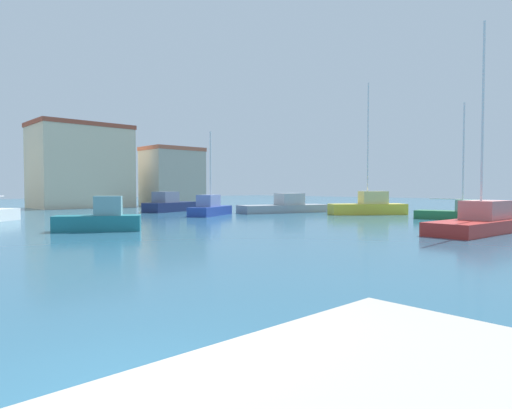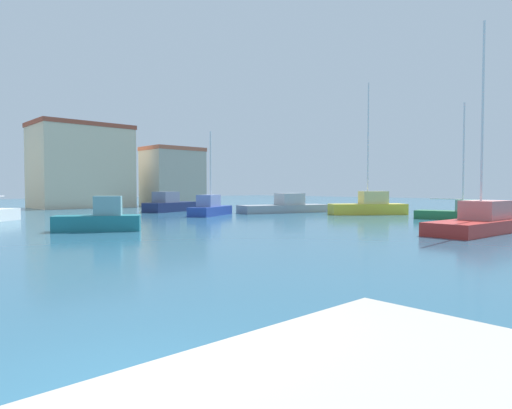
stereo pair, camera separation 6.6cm
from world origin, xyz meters
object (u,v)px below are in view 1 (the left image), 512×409
object	(u,v)px
sailboat_green_behind_lamppost	(465,212)
motorboat_teal_near_pier	(100,220)
sailboat_blue_distant_north	(210,208)
sailboat_yellow_distant_east	(369,206)
motorboat_navy_center_channel	(170,205)
sailboat_red_inner_mooring	(482,221)
motorboat_grey_outer_mooring	(285,206)

from	to	relation	value
sailboat_green_behind_lamppost	motorboat_teal_near_pier	bearing A→B (deg)	156.28
sailboat_blue_distant_north	sailboat_yellow_distant_east	distance (m)	14.05
sailboat_blue_distant_north	motorboat_navy_center_channel	world-z (taller)	sailboat_blue_distant_north
sailboat_red_inner_mooring	sailboat_green_behind_lamppost	bearing A→B (deg)	27.01
sailboat_blue_distant_north	sailboat_green_behind_lamppost	xyz separation A→B (m)	(10.47, -17.10, -0.10)
motorboat_grey_outer_mooring	sailboat_green_behind_lamppost	bearing A→B (deg)	-81.32
sailboat_blue_distant_north	sailboat_yellow_distant_east	xyz separation A→B (m)	(11.22, -8.45, 0.11)
sailboat_yellow_distant_east	sailboat_red_inner_mooring	bearing A→B (deg)	-125.53
sailboat_yellow_distant_east	sailboat_green_behind_lamppost	bearing A→B (deg)	-94.97
sailboat_green_behind_lamppost	sailboat_red_inner_mooring	bearing A→B (deg)	-152.99
sailboat_red_inner_mooring	sailboat_yellow_distant_east	world-z (taller)	sailboat_yellow_distant_east
motorboat_navy_center_channel	sailboat_red_inner_mooring	bearing A→B (deg)	-87.70
sailboat_blue_distant_north	sailboat_red_inner_mooring	distance (m)	21.54
motorboat_navy_center_channel	sailboat_blue_distant_north	bearing A→B (deg)	-95.76
motorboat_grey_outer_mooring	sailboat_green_behind_lamppost	distance (m)	16.08
sailboat_blue_distant_north	sailboat_yellow_distant_east	bearing A→B (deg)	-37.00
motorboat_grey_outer_mooring	sailboat_green_behind_lamppost	size ratio (longest dim) A/B	1.07
motorboat_grey_outer_mooring	sailboat_yellow_distant_east	world-z (taller)	sailboat_yellow_distant_east
motorboat_navy_center_channel	sailboat_green_behind_lamppost	xyz separation A→B (m)	(9.69, -24.78, -0.14)
sailboat_blue_distant_north	sailboat_green_behind_lamppost	bearing A→B (deg)	-58.53
sailboat_yellow_distant_east	sailboat_green_behind_lamppost	xyz separation A→B (m)	(-0.75, -8.65, -0.21)
motorboat_navy_center_channel	sailboat_yellow_distant_east	bearing A→B (deg)	-57.08
sailboat_blue_distant_north	motorboat_teal_near_pier	world-z (taller)	sailboat_blue_distant_north
sailboat_blue_distant_north	motorboat_navy_center_channel	distance (m)	7.72
sailboat_blue_distant_north	motorboat_teal_near_pier	bearing A→B (deg)	-151.44
sailboat_yellow_distant_east	sailboat_blue_distant_north	bearing A→B (deg)	143.00
motorboat_teal_near_pier	sailboat_yellow_distant_east	bearing A→B (deg)	-3.67
motorboat_navy_center_channel	sailboat_green_behind_lamppost	bearing A→B (deg)	-68.64
motorboat_grey_outer_mooring	motorboat_teal_near_pier	xyz separation A→B (m)	(-20.75, -5.71, 0.03)
sailboat_blue_distant_north	sailboat_red_inner_mooring	bearing A→B (deg)	-84.82
motorboat_grey_outer_mooring	sailboat_yellow_distant_east	bearing A→B (deg)	-66.31
sailboat_yellow_distant_east	motorboat_teal_near_pier	size ratio (longest dim) A/B	2.53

